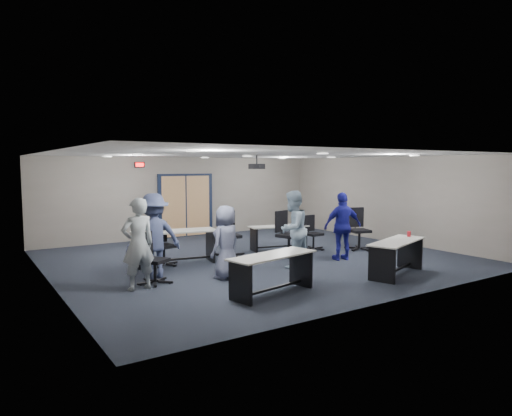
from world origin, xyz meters
TOP-DOWN VIEW (x-y plane):
  - floor at (0.00, 0.00)m, footprint 10.00×10.00m
  - back_wall at (0.00, 4.50)m, footprint 10.00×0.04m
  - front_wall at (0.00, -4.50)m, footprint 10.00×0.04m
  - left_wall at (-5.00, 0.00)m, footprint 0.04×9.00m
  - right_wall at (5.00, 0.00)m, footprint 0.04×9.00m
  - ceiling at (0.00, 0.00)m, footprint 10.00×9.00m
  - double_door at (0.00, 4.46)m, footprint 2.00×0.07m
  - exit_sign at (-1.60, 4.44)m, footprint 0.32×0.07m
  - ceiling_projector at (0.30, 0.50)m, footprint 0.35×0.32m
  - ceiling_can_lights at (0.00, 0.25)m, footprint 6.24×5.74m
  - table_front_left at (-1.61, -2.95)m, footprint 1.95×0.97m
  - table_front_right at (1.58, -3.22)m, footprint 1.99×1.21m
  - table_back_left at (-2.11, 0.52)m, footprint 2.14×1.03m
  - table_back_right at (1.18, 0.70)m, footprint 1.80×0.93m
  - chair_back_a at (-2.40, 0.48)m, footprint 0.76×0.76m
  - chair_back_b at (-0.50, 0.60)m, footprint 0.86×0.86m
  - chair_back_c at (0.86, -0.21)m, footprint 0.94×0.94m
  - chair_back_d at (2.02, 0.14)m, footprint 0.64×0.64m
  - chair_loose_left at (-3.20, -1.03)m, footprint 0.92×0.92m
  - chair_loose_right at (3.12, -0.59)m, footprint 0.95×0.95m
  - person_gray at (-3.62, -1.28)m, footprint 0.68×0.47m
  - person_plaid at (-1.75, -1.43)m, footprint 0.90×0.75m
  - person_lightblue at (0.13, -1.32)m, footprint 1.09×0.99m
  - person_navy at (1.71, -1.36)m, footprint 1.10×0.69m
  - person_back at (-3.03, -0.56)m, footprint 1.21×0.74m

SIDE VIEW (x-z plane):
  - floor at x=0.00m, z-range 0.00..0.00m
  - table_back_right at x=1.18m, z-range 0.13..0.82m
  - chair_back_d at x=2.02m, z-range 0.00..0.99m
  - table_front_left at x=-1.61m, z-range 0.14..0.89m
  - chair_back_a at x=-2.40m, z-range 0.00..1.04m
  - table_front_right at x=1.58m, z-range 0.08..0.97m
  - chair_loose_left at x=-3.20m, z-range 0.00..1.06m
  - table_back_left at x=-2.11m, z-range 0.01..1.14m
  - chair_back_b at x=-0.50m, z-range 0.00..1.21m
  - chair_loose_right at x=3.12m, z-range 0.00..1.21m
  - chair_back_c at x=0.86m, z-range 0.00..1.21m
  - person_plaid at x=-1.75m, z-range 0.00..1.58m
  - person_navy at x=1.71m, z-range 0.00..1.74m
  - person_gray at x=-3.62m, z-range 0.00..1.80m
  - person_lightblue at x=0.13m, z-range 0.00..1.83m
  - person_back at x=-3.03m, z-range 0.00..1.83m
  - double_door at x=0.00m, z-range -0.05..2.15m
  - back_wall at x=0.00m, z-range 0.00..2.70m
  - front_wall at x=0.00m, z-range 0.00..2.70m
  - left_wall at x=-5.00m, z-range 0.00..2.70m
  - right_wall at x=5.00m, z-range 0.00..2.70m
  - ceiling_projector at x=0.30m, z-range 2.22..2.59m
  - exit_sign at x=-1.60m, z-range 2.36..2.54m
  - ceiling_can_lights at x=0.00m, z-range 2.66..2.68m
  - ceiling at x=0.00m, z-range 2.68..2.72m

